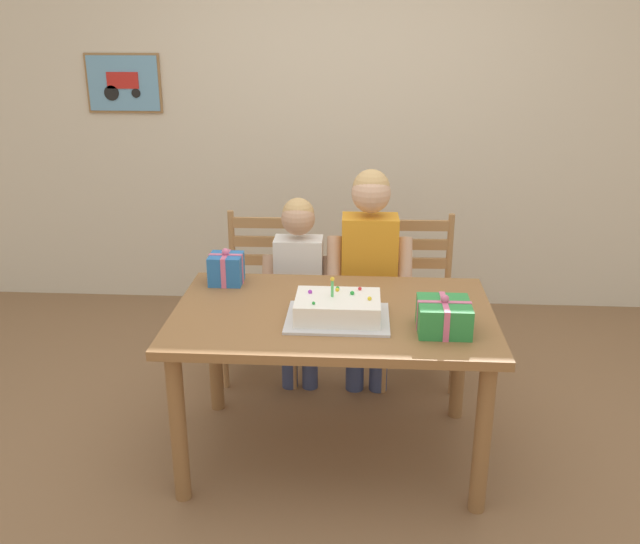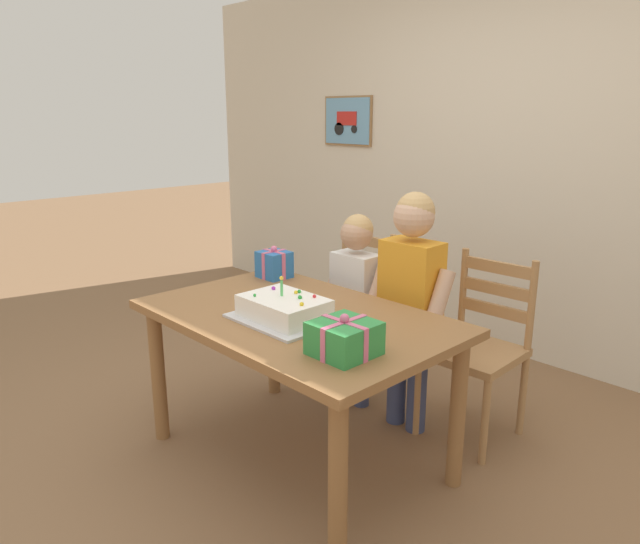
{
  "view_description": "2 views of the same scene",
  "coord_description": "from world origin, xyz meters",
  "px_view_note": "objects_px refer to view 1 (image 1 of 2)",
  "views": [
    {
      "loc": [
        0.12,
        -2.8,
        1.94
      ],
      "look_at": [
        -0.06,
        0.11,
        0.88
      ],
      "focal_mm": 38.79,
      "sensor_mm": 36.0,
      "label": 1
    },
    {
      "loc": [
        1.85,
        -1.64,
        1.6
      ],
      "look_at": [
        -0.01,
        0.15,
        0.9
      ],
      "focal_mm": 32.8,
      "sensor_mm": 36.0,
      "label": 2
    }
  ],
  "objects_px": {
    "birthday_cake": "(338,309)",
    "gift_box_beside_cake": "(444,316)",
    "dining_table": "(333,331)",
    "child_older": "(369,262)",
    "chair_left": "(263,295)",
    "chair_right": "(417,298)",
    "child_younger": "(299,277)",
    "gift_box_red_large": "(226,269)"
  },
  "relations": [
    {
      "from": "gift_box_red_large",
      "to": "child_older",
      "type": "bearing_deg",
      "value": 23.55
    },
    {
      "from": "chair_left",
      "to": "gift_box_beside_cake",
      "type": "bearing_deg",
      "value": -48.04
    },
    {
      "from": "chair_left",
      "to": "child_younger",
      "type": "height_order",
      "value": "child_younger"
    },
    {
      "from": "dining_table",
      "to": "child_older",
      "type": "bearing_deg",
      "value": 75.25
    },
    {
      "from": "gift_box_beside_cake",
      "to": "chair_right",
      "type": "height_order",
      "value": "chair_right"
    },
    {
      "from": "gift_box_beside_cake",
      "to": "chair_left",
      "type": "height_order",
      "value": "chair_left"
    },
    {
      "from": "dining_table",
      "to": "child_younger",
      "type": "bearing_deg",
      "value": 108.79
    },
    {
      "from": "dining_table",
      "to": "gift_box_red_large",
      "type": "bearing_deg",
      "value": 149.62
    },
    {
      "from": "birthday_cake",
      "to": "gift_box_beside_cake",
      "type": "bearing_deg",
      "value": -10.59
    },
    {
      "from": "dining_table",
      "to": "birthday_cake",
      "type": "relative_size",
      "value": 3.21
    },
    {
      "from": "birthday_cake",
      "to": "chair_left",
      "type": "bearing_deg",
      "value": 116.68
    },
    {
      "from": "child_older",
      "to": "child_younger",
      "type": "distance_m",
      "value": 0.38
    },
    {
      "from": "birthday_cake",
      "to": "gift_box_beside_cake",
      "type": "relative_size",
      "value": 1.96
    },
    {
      "from": "birthday_cake",
      "to": "chair_right",
      "type": "xyz_separation_m",
      "value": [
        0.41,
        0.92,
        -0.32
      ]
    },
    {
      "from": "gift_box_red_large",
      "to": "child_older",
      "type": "relative_size",
      "value": 0.15
    },
    {
      "from": "chair_left",
      "to": "child_older",
      "type": "relative_size",
      "value": 0.74
    },
    {
      "from": "birthday_cake",
      "to": "child_younger",
      "type": "xyz_separation_m",
      "value": [
        -0.23,
        0.71,
        -0.12
      ]
    },
    {
      "from": "gift_box_red_large",
      "to": "gift_box_beside_cake",
      "type": "height_order",
      "value": "gift_box_red_large"
    },
    {
      "from": "birthday_cake",
      "to": "child_younger",
      "type": "bearing_deg",
      "value": 108.24
    },
    {
      "from": "chair_left",
      "to": "chair_right",
      "type": "xyz_separation_m",
      "value": [
        0.87,
        -0.0,
        0.0
      ]
    },
    {
      "from": "gift_box_beside_cake",
      "to": "child_older",
      "type": "distance_m",
      "value": 0.85
    },
    {
      "from": "child_younger",
      "to": "chair_right",
      "type": "bearing_deg",
      "value": 18.07
    },
    {
      "from": "gift_box_red_large",
      "to": "chair_left",
      "type": "height_order",
      "value": "chair_left"
    },
    {
      "from": "gift_box_red_large",
      "to": "chair_right",
      "type": "relative_size",
      "value": 0.2
    },
    {
      "from": "chair_left",
      "to": "child_younger",
      "type": "distance_m",
      "value": 0.37
    },
    {
      "from": "gift_box_red_large",
      "to": "chair_left",
      "type": "distance_m",
      "value": 0.62
    },
    {
      "from": "gift_box_red_large",
      "to": "birthday_cake",
      "type": "bearing_deg",
      "value": -36.04
    },
    {
      "from": "chair_left",
      "to": "dining_table",
      "type": "bearing_deg",
      "value": -62.08
    },
    {
      "from": "dining_table",
      "to": "chair_left",
      "type": "distance_m",
      "value": 0.95
    },
    {
      "from": "child_older",
      "to": "gift_box_beside_cake",
      "type": "bearing_deg",
      "value": -69.19
    },
    {
      "from": "birthday_cake",
      "to": "child_older",
      "type": "xyz_separation_m",
      "value": [
        0.14,
        0.71,
        -0.03
      ]
    },
    {
      "from": "dining_table",
      "to": "child_older",
      "type": "distance_m",
      "value": 0.65
    },
    {
      "from": "dining_table",
      "to": "chair_right",
      "type": "bearing_deg",
      "value": 62.2
    },
    {
      "from": "chair_right",
      "to": "child_younger",
      "type": "distance_m",
      "value": 0.71
    },
    {
      "from": "dining_table",
      "to": "gift_box_beside_cake",
      "type": "distance_m",
      "value": 0.52
    },
    {
      "from": "birthday_cake",
      "to": "child_younger",
      "type": "distance_m",
      "value": 0.76
    },
    {
      "from": "birthday_cake",
      "to": "dining_table",
      "type": "bearing_deg",
      "value": 104.51
    },
    {
      "from": "gift_box_beside_cake",
      "to": "chair_left",
      "type": "xyz_separation_m",
      "value": [
        -0.9,
        1.0,
        -0.33
      ]
    },
    {
      "from": "birthday_cake",
      "to": "gift_box_beside_cake",
      "type": "distance_m",
      "value": 0.45
    },
    {
      "from": "child_younger",
      "to": "child_older",
      "type": "bearing_deg",
      "value": -0.05
    },
    {
      "from": "chair_right",
      "to": "child_younger",
      "type": "height_order",
      "value": "child_younger"
    },
    {
      "from": "birthday_cake",
      "to": "gift_box_red_large",
      "type": "height_order",
      "value": "birthday_cake"
    }
  ]
}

